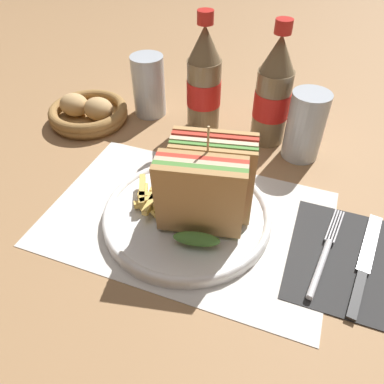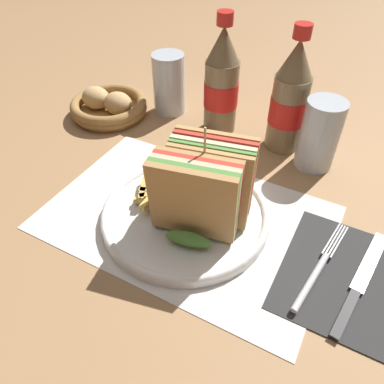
% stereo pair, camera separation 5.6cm
% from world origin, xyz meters
% --- Properties ---
extents(ground_plane, '(4.00, 4.00, 0.00)m').
position_xyz_m(ground_plane, '(0.00, 0.00, 0.00)').
color(ground_plane, '#9E754C').
extents(placemat, '(0.43, 0.28, 0.00)m').
position_xyz_m(placemat, '(0.00, -0.02, 0.00)').
color(placemat, silver).
rests_on(placemat, ground_plane).
extents(plate_main, '(0.26, 0.26, 0.02)m').
position_xyz_m(plate_main, '(0.00, -0.02, 0.01)').
color(plate_main, white).
rests_on(plate_main, ground_plane).
extents(club_sandwich, '(0.13, 0.14, 0.16)m').
position_xyz_m(club_sandwich, '(0.03, -0.02, 0.08)').
color(club_sandwich, tan).
rests_on(club_sandwich, plate_main).
extents(fries_pile, '(0.10, 0.08, 0.02)m').
position_xyz_m(fries_pile, '(-0.05, -0.02, 0.03)').
color(fries_pile, '#E0B756').
rests_on(fries_pile, plate_main).
extents(ketchup_blob, '(0.04, 0.03, 0.01)m').
position_xyz_m(ketchup_blob, '(-0.04, 0.01, 0.03)').
color(ketchup_blob, maroon).
rests_on(ketchup_blob, plate_main).
extents(napkin, '(0.15, 0.19, 0.00)m').
position_xyz_m(napkin, '(0.23, -0.01, 0.00)').
color(napkin, '#2D2D2D').
rests_on(napkin, ground_plane).
extents(fork, '(0.04, 0.17, 0.01)m').
position_xyz_m(fork, '(0.20, -0.03, 0.01)').
color(fork, silver).
rests_on(fork, napkin).
extents(knife, '(0.04, 0.19, 0.00)m').
position_xyz_m(knife, '(0.26, -0.02, 0.01)').
color(knife, black).
rests_on(knife, napkin).
extents(coke_bottle_near, '(0.07, 0.07, 0.23)m').
position_xyz_m(coke_bottle_near, '(-0.07, 0.24, 0.10)').
color(coke_bottle_near, '#7A6647').
rests_on(coke_bottle_near, ground_plane).
extents(coke_bottle_far, '(0.07, 0.07, 0.23)m').
position_xyz_m(coke_bottle_far, '(0.07, 0.24, 0.10)').
color(coke_bottle_far, '#7A6647').
rests_on(coke_bottle_far, ground_plane).
extents(glass_near, '(0.07, 0.07, 0.13)m').
position_xyz_m(glass_near, '(0.14, 0.21, 0.05)').
color(glass_near, silver).
rests_on(glass_near, ground_plane).
extents(glass_far, '(0.07, 0.07, 0.13)m').
position_xyz_m(glass_far, '(-0.19, 0.25, 0.05)').
color(glass_far, silver).
rests_on(glass_far, ground_plane).
extents(bread_basket, '(0.16, 0.16, 0.06)m').
position_xyz_m(bread_basket, '(-0.30, 0.18, 0.02)').
color(bread_basket, olive).
rests_on(bread_basket, ground_plane).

